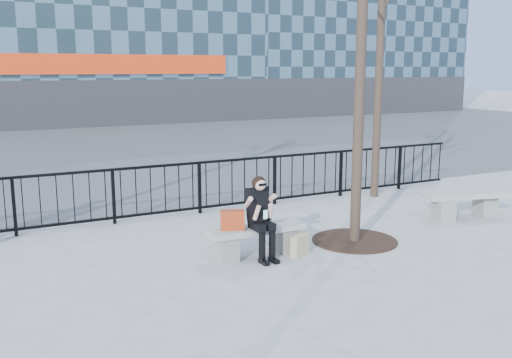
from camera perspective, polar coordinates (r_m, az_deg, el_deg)
name	(u,v)px	position (r m, az deg, el deg)	size (l,w,h in m)	color
ground	(257,255)	(9.41, 0.06, -7.64)	(120.00, 120.00, 0.00)	gray
street_surface	(82,146)	(23.47, -16.99, 3.20)	(60.00, 23.00, 0.01)	#474747
railing	(191,188)	(11.91, -6.56, -0.94)	(14.00, 0.06, 1.10)	black
tree_grate	(354,240)	(10.29, 9.82, -6.08)	(1.50, 1.50, 0.02)	black
bench_main	(257,238)	(9.31, 0.06, -5.89)	(1.65, 0.46, 0.49)	slate
bench_second	(465,202)	(12.40, 20.18, -2.18)	(1.76, 0.49, 0.52)	slate
seated_woman	(261,218)	(9.07, 0.53, -3.92)	(0.50, 0.64, 1.34)	black
handbag	(232,220)	(9.06, -2.38, -4.12)	(0.38, 0.18, 0.31)	#A13313
shopping_bag	(300,245)	(9.37, 4.41, -6.64)	(0.37, 0.13, 0.35)	beige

